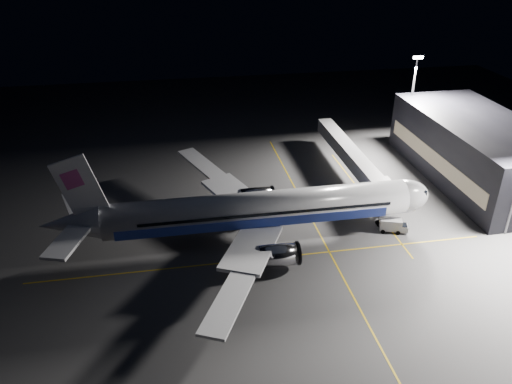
{
  "coord_description": "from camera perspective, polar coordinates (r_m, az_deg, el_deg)",
  "views": [
    {
      "loc": [
        -12.38,
        -67.0,
        44.3
      ],
      "look_at": [
        0.3,
        4.39,
        6.0
      ],
      "focal_mm": 35.0,
      "sensor_mm": 36.0,
      "label": 1
    }
  ],
  "objects": [
    {
      "name": "guide_line_cross",
      "position": [
        76.4,
        1.15,
        -7.6
      ],
      "size": [
        70.0,
        0.25,
        0.01
      ],
      "primitive_type": "cube",
      "color": "gold",
      "rests_on": "ground"
    },
    {
      "name": "safety_cone_a",
      "position": [
        90.64,
        -5.77,
        -1.37
      ],
      "size": [
        0.37,
        0.37,
        0.55
      ],
      "primitive_type": "cone",
      "color": "#F2470A",
      "rests_on": "ground"
    },
    {
      "name": "terminal",
      "position": [
        106.94,
        23.96,
        4.37
      ],
      "size": [
        18.12,
        40.0,
        12.0
      ],
      "color": "black",
      "rests_on": "ground"
    },
    {
      "name": "baggage_tug",
      "position": [
        91.53,
        -0.9,
        -0.61
      ],
      "size": [
        2.12,
        1.72,
        1.5
      ],
      "rotation": [
        0.0,
        0.0,
        0.04
      ],
      "color": "black",
      "rests_on": "ground"
    },
    {
      "name": "guide_line_side",
      "position": [
        95.26,
        12.36,
        -0.57
      ],
      "size": [
        0.25,
        40.0,
        0.01
      ],
      "primitive_type": "cube",
      "color": "gold",
      "rests_on": "ground"
    },
    {
      "name": "service_truck",
      "position": [
        85.15,
        15.42,
        -3.67
      ],
      "size": [
        4.81,
        3.15,
        2.3
      ],
      "rotation": [
        0.0,
        0.0,
        -0.33
      ],
      "color": "silver",
      "rests_on": "ground"
    },
    {
      "name": "guide_line_main",
      "position": [
        83.38,
        7.13,
        -4.49
      ],
      "size": [
        0.25,
        80.0,
        0.01
      ],
      "primitive_type": "cube",
      "color": "gold",
      "rests_on": "ground"
    },
    {
      "name": "floodlight_mast_north",
      "position": [
        116.46,
        17.42,
        10.67
      ],
      "size": [
        2.4,
        0.68,
        20.7
      ],
      "color": "#59595E",
      "rests_on": "ground"
    },
    {
      "name": "safety_cone_c",
      "position": [
        83.63,
        -5.57,
        -4.03
      ],
      "size": [
        0.44,
        0.44,
        0.66
      ],
      "primitive_type": "cone",
      "color": "#F2470A",
      "rests_on": "ground"
    },
    {
      "name": "ground",
      "position": [
        81.27,
        0.34,
        -5.19
      ],
      "size": [
        200.0,
        200.0,
        0.0
      ],
      "primitive_type": "plane",
      "color": "#4C4C4F",
      "rests_on": "ground"
    },
    {
      "name": "airliner",
      "position": [
        78.42,
        -0.43,
        -2.1
      ],
      "size": [
        61.48,
        54.22,
        16.64
      ],
      "color": "silver",
      "rests_on": "ground"
    },
    {
      "name": "jet_bridge",
      "position": [
        99.98,
        10.97,
        3.9
      ],
      "size": [
        3.6,
        34.4,
        6.3
      ],
      "color": "#B2B2B7",
      "rests_on": "ground"
    },
    {
      "name": "safety_cone_b",
      "position": [
        85.12,
        2.55,
        -3.28
      ],
      "size": [
        0.46,
        0.46,
        0.68
      ],
      "primitive_type": "cone",
      "color": "#F2470A",
      "rests_on": "ground"
    }
  ]
}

